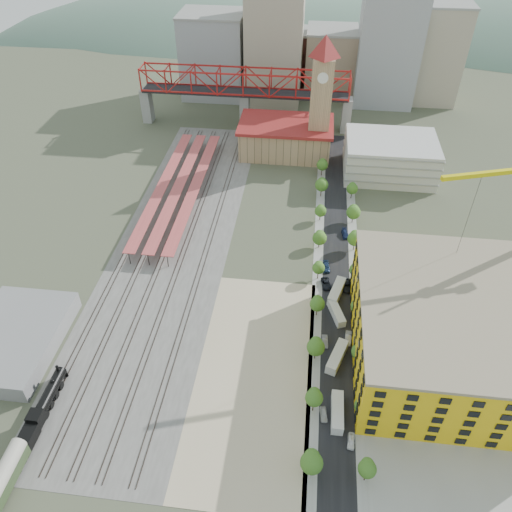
# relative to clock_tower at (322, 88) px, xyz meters

# --- Properties ---
(ground) EXTENTS (400.00, 400.00, 0.00)m
(ground) POSITION_rel_clock_tower_xyz_m (-8.00, -79.99, -28.70)
(ground) COLOR #474C38
(ground) RESTS_ON ground
(ballast_strip) EXTENTS (36.00, 165.00, 0.06)m
(ballast_strip) POSITION_rel_clock_tower_xyz_m (-44.00, -62.49, -28.67)
(ballast_strip) COLOR #605E59
(ballast_strip) RESTS_ON ground
(dirt_lot) EXTENTS (28.00, 67.00, 0.06)m
(dirt_lot) POSITION_rel_clock_tower_xyz_m (-12.00, -111.49, -28.67)
(dirt_lot) COLOR tan
(dirt_lot) RESTS_ON ground
(street_asphalt) EXTENTS (12.00, 170.00, 0.06)m
(street_asphalt) POSITION_rel_clock_tower_xyz_m (8.00, -64.99, -28.67)
(street_asphalt) COLOR black
(street_asphalt) RESTS_ON ground
(sidewalk_west) EXTENTS (3.00, 170.00, 0.04)m
(sidewalk_west) POSITION_rel_clock_tower_xyz_m (2.50, -64.99, -28.68)
(sidewalk_west) COLOR gray
(sidewalk_west) RESTS_ON ground
(sidewalk_east) EXTENTS (3.00, 170.00, 0.04)m
(sidewalk_east) POSITION_rel_clock_tower_xyz_m (13.50, -64.99, -28.68)
(sidewalk_east) COLOR gray
(sidewalk_east) RESTS_ON ground
(construction_pad) EXTENTS (50.00, 90.00, 0.06)m
(construction_pad) POSITION_rel_clock_tower_xyz_m (37.00, -99.99, -28.67)
(construction_pad) COLOR gray
(construction_pad) RESTS_ON ground
(rail_tracks) EXTENTS (26.56, 160.00, 0.18)m
(rail_tracks) POSITION_rel_clock_tower_xyz_m (-45.80, -62.49, -28.55)
(rail_tracks) COLOR #382B23
(rail_tracks) RESTS_ON ground
(platform_canopies) EXTENTS (16.00, 80.00, 4.12)m
(platform_canopies) POSITION_rel_clock_tower_xyz_m (-49.00, -34.99, -24.70)
(platform_canopies) COLOR #C44E4B
(platform_canopies) RESTS_ON ground
(station_hall) EXTENTS (38.00, 24.00, 13.10)m
(station_hall) POSITION_rel_clock_tower_xyz_m (-13.00, 2.01, -22.03)
(station_hall) COLOR tan
(station_hall) RESTS_ON ground
(clock_tower) EXTENTS (12.00, 12.00, 52.00)m
(clock_tower) POSITION_rel_clock_tower_xyz_m (0.00, 0.00, 0.00)
(clock_tower) COLOR tan
(clock_tower) RESTS_ON ground
(parking_garage) EXTENTS (34.00, 26.00, 14.00)m
(parking_garage) POSITION_rel_clock_tower_xyz_m (28.00, -9.99, -21.70)
(parking_garage) COLOR silver
(parking_garage) RESTS_ON ground
(truss_bridge) EXTENTS (94.00, 9.60, 25.60)m
(truss_bridge) POSITION_rel_clock_tower_xyz_m (-33.00, 25.01, -9.83)
(truss_bridge) COLOR gray
(truss_bridge) RESTS_ON ground
(construction_building) EXTENTS (44.60, 50.60, 18.80)m
(construction_building) POSITION_rel_clock_tower_xyz_m (34.00, -99.99, -19.29)
(construction_building) COLOR yellow
(construction_building) RESTS_ON ground
(warehouse) EXTENTS (22.00, 32.00, 5.00)m
(warehouse) POSITION_rel_clock_tower_xyz_m (-74.00, -109.99, -26.20)
(warehouse) COLOR gray
(warehouse) RESTS_ON ground
(street_trees) EXTENTS (15.40, 124.40, 8.00)m
(street_trees) POSITION_rel_clock_tower_xyz_m (8.00, -74.99, -28.70)
(street_trees) COLOR #335B1B
(street_trees) RESTS_ON ground
(skyline) EXTENTS (133.00, 46.00, 60.00)m
(skyline) POSITION_rel_clock_tower_xyz_m (-0.53, 62.32, -5.89)
(skyline) COLOR #9EA0A3
(skyline) RESTS_ON ground
(distant_hills) EXTENTS (647.00, 264.00, 227.00)m
(distant_hills) POSITION_rel_clock_tower_xyz_m (37.28, 180.01, -108.23)
(distant_hills) COLOR #4C6B59
(distant_hills) RESTS_ON ground
(locomotive) EXTENTS (2.98, 23.00, 5.75)m
(locomotive) POSITION_rel_clock_tower_xyz_m (-58.00, -127.67, -26.55)
(locomotive) COLOR black
(locomotive) RESTS_ON ground
(site_trailer_a) EXTENTS (2.70, 10.05, 2.75)m
(site_trailer_a) POSITION_rel_clock_tower_xyz_m (8.00, -120.72, -27.32)
(site_trailer_a) COLOR silver
(site_trailer_a) RESTS_ON ground
(site_trailer_b) EXTENTS (5.87, 10.45, 2.78)m
(site_trailer_b) POSITION_rel_clock_tower_xyz_m (8.00, -104.90, -27.31)
(site_trailer_b) COLOR silver
(site_trailer_b) RESTS_ON ground
(site_trailer_c) EXTENTS (5.00, 9.00, 2.39)m
(site_trailer_c) POSITION_rel_clock_tower_xyz_m (8.00, -89.78, -27.50)
(site_trailer_c) COLOR silver
(site_trailer_c) RESTS_ON ground
(site_trailer_d) EXTENTS (5.48, 10.63, 2.81)m
(site_trailer_d) POSITION_rel_clock_tower_xyz_m (8.00, -81.31, -27.29)
(site_trailer_d) COLOR silver
(site_trailer_d) RESTS_ON ground
(car_0) EXTENTS (2.11, 4.17, 1.36)m
(car_0) POSITION_rel_clock_tower_xyz_m (5.00, -121.23, -28.01)
(car_0) COLOR beige
(car_0) RESTS_ON ground
(car_1) EXTENTS (1.79, 4.30, 1.38)m
(car_1) POSITION_rel_clock_tower_xyz_m (5.00, -99.71, -28.01)
(car_1) COLOR gray
(car_1) RESTS_ON ground
(car_2) EXTENTS (3.25, 5.59, 1.46)m
(car_2) POSITION_rel_clock_tower_xyz_m (5.00, -77.73, -27.96)
(car_2) COLOR black
(car_2) RESTS_ON ground
(car_3) EXTENTS (2.56, 5.16, 1.44)m
(car_3) POSITION_rel_clock_tower_xyz_m (5.00, -70.24, -27.98)
(car_3) COLOR navy
(car_3) RESTS_ON ground
(car_4) EXTENTS (1.94, 4.11, 1.36)m
(car_4) POSITION_rel_clock_tower_xyz_m (11.00, -127.06, -28.02)
(car_4) COLOR white
(car_4) RESTS_ON ground
(car_5) EXTENTS (2.05, 4.85, 1.56)m
(car_5) POSITION_rel_clock_tower_xyz_m (11.00, -97.96, -27.92)
(car_5) COLOR #AAA9AF
(car_5) RESTS_ON ground
(car_6) EXTENTS (3.06, 5.95, 1.61)m
(car_6) POSITION_rel_clock_tower_xyz_m (11.00, -77.83, -27.89)
(car_6) COLOR black
(car_6) RESTS_ON ground
(car_7) EXTENTS (2.70, 5.26, 1.46)m
(car_7) POSITION_rel_clock_tower_xyz_m (11.00, -52.83, -27.97)
(car_7) COLOR #1A254C
(car_7) RESTS_ON ground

